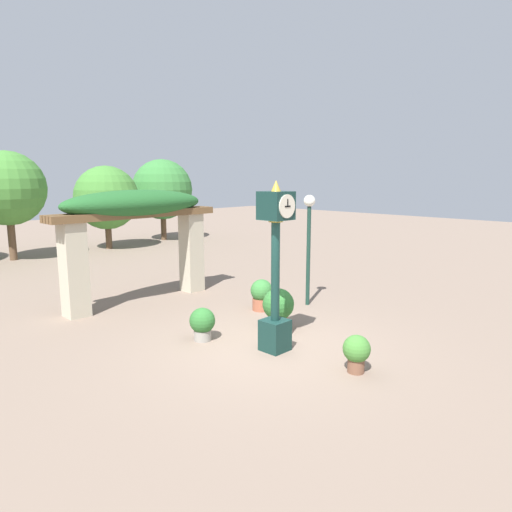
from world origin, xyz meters
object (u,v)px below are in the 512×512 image
(pedestal_clock, at_px, (275,267))
(lamp_post, at_px, (309,229))
(potted_plant_near_left, at_px, (278,307))
(potted_plant_far_left, at_px, (262,294))
(potted_plant_near_right, at_px, (202,323))
(potted_plant_far_right, at_px, (357,351))

(pedestal_clock, xyz_separation_m, lamp_post, (2.92, 1.48, 0.34))
(potted_plant_near_left, distance_m, potted_plant_far_left, 1.47)
(potted_plant_near_left, bearing_deg, potted_plant_near_right, 158.11)
(potted_plant_far_left, bearing_deg, potted_plant_near_left, -122.37)
(pedestal_clock, bearing_deg, potted_plant_near_right, 113.87)
(potted_plant_far_right, bearing_deg, lamp_post, 49.13)
(pedestal_clock, height_order, potted_plant_near_right, pedestal_clock)
(potted_plant_near_right, xyz_separation_m, potted_plant_far_right, (0.83, -3.05, 0.01))
(pedestal_clock, bearing_deg, potted_plant_near_left, 38.47)
(potted_plant_near_left, height_order, potted_plant_far_left, potted_plant_near_left)
(pedestal_clock, relative_size, potted_plant_near_right, 4.77)
(potted_plant_near_left, height_order, lamp_post, lamp_post)
(potted_plant_far_left, bearing_deg, pedestal_clock, -131.12)
(lamp_post, bearing_deg, pedestal_clock, -153.12)
(lamp_post, bearing_deg, potted_plant_near_left, -159.95)
(potted_plant_near_left, height_order, potted_plant_near_right, potted_plant_near_left)
(potted_plant_far_right, height_order, lamp_post, lamp_post)
(potted_plant_near_right, height_order, potted_plant_far_left, potted_plant_far_left)
(potted_plant_near_left, xyz_separation_m, potted_plant_far_left, (0.78, 1.24, -0.09))
(potted_plant_near_right, bearing_deg, lamp_post, 1.25)
(potted_plant_near_left, height_order, potted_plant_far_right, potted_plant_near_left)
(potted_plant_near_left, bearing_deg, potted_plant_far_right, -107.29)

